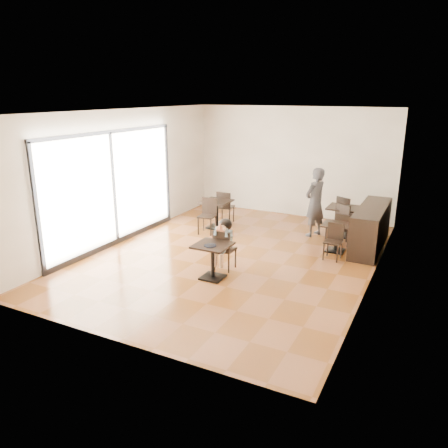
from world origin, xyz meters
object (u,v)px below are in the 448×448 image
Objects in this scene: cafe_table_left at (217,214)px; cafe_table_back at (342,221)px; child_table at (213,261)px; chair_left_b at (207,216)px; chair_back_a at (346,213)px; chair_mid_a at (344,229)px; chair_back_b at (337,224)px; child at (225,244)px; chair_mid_b at (333,242)px; chair_left_a at (226,207)px; cafe_table_mid at (336,238)px; adult_patron at (315,202)px; child_chair at (225,249)px.

cafe_table_back is (3.20, 0.85, 0.00)m from cafe_table_left.
chair_left_b is (-1.51, 2.50, 0.10)m from child_table.
child_table is 4.75m from chair_back_a.
chair_back_b is (-0.19, 0.13, 0.07)m from chair_mid_a.
child reaches higher than chair_mid_a.
chair_mid_b is 0.87× the size of chair_left_a.
chair_left_b is (-3.34, -0.17, 0.13)m from cafe_table_mid.
adult_patron is 1.92× the size of chair_left_b.
chair_left_a is (-3.20, -0.30, 0.07)m from cafe_table_back.
chair_mid_a is at bearing -9.25° from chair_back_b.
cafe_table_left is 0.99× the size of cafe_table_back.
chair_mid_b is (3.39, -0.93, 0.02)m from cafe_table_left.
cafe_table_back is at bearing 96.48° from cafe_table_mid.
child is at bearing 90.00° from child_table.
child_chair is at bearing -137.19° from chair_mid_b.
chair_left_a is 3.31m from chair_back_a.
child_chair is at bearing 90.00° from child_table.
cafe_table_mid is (1.83, 2.67, -0.03)m from child_table.
chair_left_b is (-3.20, -1.40, 0.07)m from cafe_table_back.
adult_patron is 2.22× the size of chair_mid_b.
child is 1.18× the size of chair_left_b.
chair_left_b is at bearing 55.55° from chair_back_a.
chair_back_a reaches higher than cafe_table_back.
cafe_table_mid is 3.34m from chair_left_b.
child_table is 3.40m from cafe_table_left.
cafe_table_back is 0.71m from chair_mid_a.
chair_back_b is at bearing 8.44° from chair_left_b.
chair_mid_b is 0.87× the size of chair_left_b.
chair_back_a is 1.00× the size of chair_back_b.
child_table is at bearing -92.54° from chair_back_b.
cafe_table_mid is 0.87× the size of cafe_table_left.
child_chair is at bearing 90.81° from chair_back_a.
chair_mid_b is at bearing -12.82° from chair_left_b.
chair_left_b is (-1.51, 1.95, -0.08)m from child.
chair_left_a is (-3.39, 1.48, 0.06)m from chair_mid_b.
chair_back_b reaches higher than chair_mid_a.
chair_back_b reaches higher than chair_left_b.
chair_mid_a reaches higher than child_table.
adult_patron reaches higher than chair_back_b.
adult_patron is 1.90× the size of chair_back_b.
child is at bearing -137.19° from chair_mid_b.
chair_mid_b is (1.88, 1.57, -0.14)m from child.
cafe_table_mid is at bearing -54.14° from chair_back_b.
chair_mid_b reaches higher than child_table.
chair_back_b is (3.20, 0.85, 0.00)m from chair_left_b.
chair_back_a reaches higher than cafe_table_mid.
child_chair is 3.26m from chair_mid_a.
chair_mid_a is at bearing -125.21° from child_chair.
chair_left_a is at bearing -65.88° from adult_patron.
chair_mid_a is (3.39, 0.17, 0.02)m from cafe_table_left.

